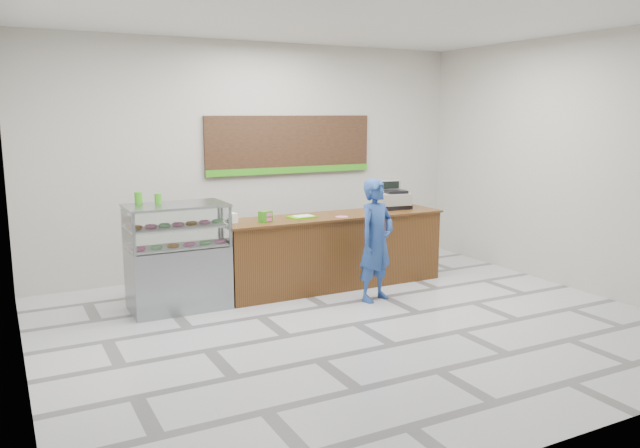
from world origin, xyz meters
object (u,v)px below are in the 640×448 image
sales_counter (333,251)px  serving_tray (302,217)px  customer (376,240)px  display_case (178,256)px  cash_register (392,198)px

sales_counter → serving_tray: (-0.49, 0.02, 0.52)m
serving_tray → customer: size_ratio=0.24×
display_case → customer: customer is taller
display_case → customer: size_ratio=0.83×
display_case → cash_register: size_ratio=2.57×
sales_counter → customer: bearing=-78.2°
sales_counter → customer: 0.90m
sales_counter → cash_register: bearing=7.6°
display_case → serving_tray: size_ratio=3.47×
cash_register → customer: (-0.91, -0.98, -0.38)m
display_case → cash_register: (3.30, 0.15, 0.51)m
sales_counter → cash_register: size_ratio=6.30×
display_case → sales_counter: bearing=0.0°
display_case → serving_tray: (1.73, 0.02, 0.36)m
sales_counter → customer: (0.17, -0.83, 0.29)m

